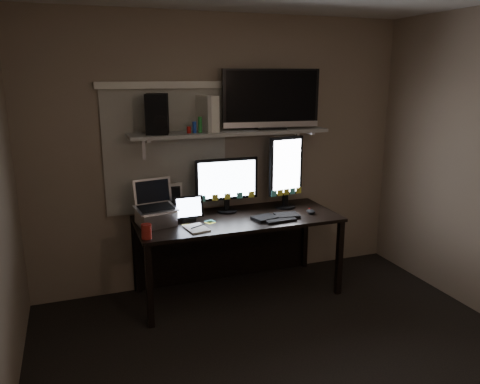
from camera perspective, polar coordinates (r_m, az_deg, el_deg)
name	(u,v)px	position (r m, az deg, el deg)	size (l,w,h in m)	color
back_wall	(224,153)	(4.40, -1.93, 4.76)	(3.60, 3.60, 0.00)	#7D6C59
window_blinds	(166,151)	(4.24, -8.98, 4.91)	(1.10, 0.02, 1.10)	#BBB7A8
desk	(233,232)	(4.34, -0.82, -4.87)	(1.80, 0.75, 0.73)	black
wall_shelf	(230,132)	(4.21, -1.21, 7.28)	(1.80, 0.35, 0.03)	#9E9D99
monitor_landscape	(227,185)	(4.28, -1.63, 0.88)	(0.59, 0.06, 0.51)	black
monitor_portrait	(286,172)	(4.42, 5.61, 2.45)	(0.35, 0.06, 0.69)	black
keyboard	(276,217)	(4.16, 4.40, -3.03)	(0.43, 0.17, 0.03)	black
mouse	(311,212)	(4.33, 8.64, -2.37)	(0.07, 0.11, 0.04)	black
notepad	(196,228)	(3.88, -5.35, -4.43)	(0.16, 0.23, 0.01)	silver
tablet	(189,208)	(4.07, -6.29, -2.01)	(0.26, 0.11, 0.22)	black
file_sorter	(167,200)	(4.21, -8.87, -1.01)	(0.23, 0.11, 0.30)	black
laptop	(155,204)	(3.97, -10.27, -1.46)	(0.33, 0.27, 0.37)	silver
cup	(147,231)	(3.71, -11.33, -4.73)	(0.08, 0.08, 0.12)	maroon
sticky_notes	(202,225)	(3.97, -4.61, -4.04)	(0.32, 0.23, 0.00)	yellow
tv	(271,99)	(4.32, 3.78, 11.20)	(0.89, 0.16, 0.54)	black
game_console	(207,114)	(4.15, -3.98, 9.52)	(0.08, 0.26, 0.31)	silver
speaker	(157,114)	(4.03, -10.08, 9.35)	(0.18, 0.22, 0.33)	black
bottles	(194,125)	(4.04, -5.58, 8.10)	(0.21, 0.05, 0.13)	#A50F0C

